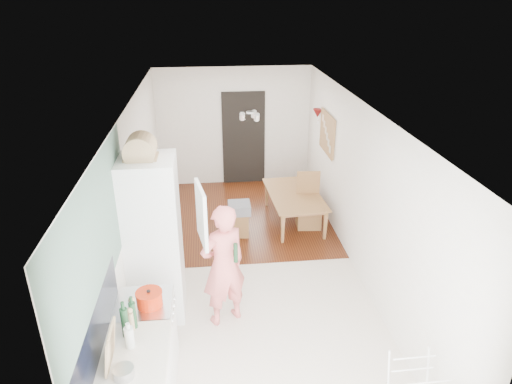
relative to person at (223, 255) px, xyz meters
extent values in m
cube|color=beige|center=(0.43, 1.04, -0.96)|extent=(3.20, 7.00, 0.01)
cube|color=#55270E|center=(0.43, 2.89, -0.96)|extent=(3.20, 3.30, 0.01)
cube|color=slate|center=(-1.16, -0.96, 0.89)|extent=(0.02, 3.00, 1.30)
cube|color=black|center=(-1.16, -1.51, 0.19)|extent=(0.02, 1.90, 0.50)
cube|color=black|center=(0.63, 4.52, 0.04)|extent=(0.90, 0.04, 2.00)
cube|color=beige|center=(-0.87, -1.51, -0.07)|extent=(0.62, 0.92, 0.06)
cube|color=white|center=(-0.87, -0.76, -0.52)|extent=(0.60, 0.60, 0.88)
cube|color=silver|center=(-0.87, -0.76, -0.06)|extent=(0.60, 0.60, 0.04)
cube|color=white|center=(-0.84, 0.26, 0.11)|extent=(0.66, 0.66, 2.15)
cube|color=white|center=(-0.23, -0.04, 0.59)|extent=(0.14, 0.56, 0.70)
cube|color=white|center=(-0.53, 0.26, 0.59)|extent=(0.02, 0.52, 0.66)
cube|color=tan|center=(2.01, 2.94, 0.59)|extent=(0.03, 0.90, 0.70)
cube|color=#8F5F39|center=(1.99, 2.94, 0.59)|extent=(0.00, 0.94, 0.74)
cone|color=maroon|center=(1.97, 3.59, 0.79)|extent=(0.18, 0.18, 0.16)
imported|color=#ED716F|center=(0.00, 0.00, 0.00)|extent=(0.83, 0.72, 1.92)
imported|color=#8F5F39|center=(1.40, 2.56, -0.72)|extent=(0.83, 1.40, 0.48)
cube|color=slate|center=(0.35, 2.18, -0.44)|extent=(0.38, 0.38, 0.17)
cylinder|color=red|center=(-0.79, -0.81, 0.04)|extent=(0.28, 0.28, 0.16)
cylinder|color=silver|center=(-0.91, -1.76, 0.00)|extent=(0.23, 0.23, 0.09)
cylinder|color=#193B21|center=(0.15, -0.13, 0.11)|extent=(0.05, 0.05, 0.25)
cylinder|color=#193B21|center=(-0.96, -1.25, 0.11)|extent=(0.09, 0.09, 0.31)
cylinder|color=#193B21|center=(-0.91, -1.13, 0.10)|extent=(0.08, 0.08, 0.29)
cylinder|color=beige|center=(-0.91, -1.40, 0.06)|extent=(0.11, 0.11, 0.21)
cylinder|color=tan|center=(-0.92, -1.17, 0.06)|extent=(0.06, 0.06, 0.20)
cylinder|color=tan|center=(-0.92, -1.06, 0.08)|extent=(0.07, 0.07, 0.24)
camera|label=1|loc=(-0.11, -4.74, 2.97)|focal=32.00mm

